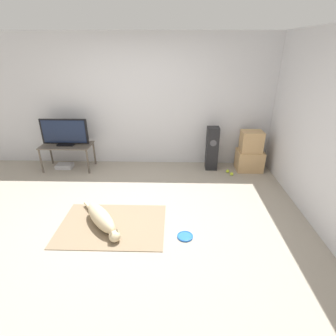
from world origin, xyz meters
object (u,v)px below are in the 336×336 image
dog (102,219)px  frisbee (185,236)px  tv_stand (67,148)px  tennis_ball_near_speaker (232,174)px  game_console (65,166)px  floor_speaker (212,148)px  cardboard_box_lower (249,160)px  tennis_ball_by_boxes (228,171)px  cardboard_box_upper (251,141)px  tv (64,132)px

dog → frisbee: dog is taller
tv_stand → tennis_ball_near_speaker: bearing=-4.4°
game_console → tv_stand: bearing=-6.2°
dog → tv_stand: (-1.16, 1.91, 0.32)m
floor_speaker → game_console: (-3.02, -0.06, -0.40)m
cardboard_box_lower → tv_stand: bearing=-179.5°
dog → tennis_ball_near_speaker: size_ratio=13.62×
tennis_ball_by_boxes → game_console: (-3.33, 0.14, 0.01)m
cardboard_box_upper → tennis_ball_by_boxes: size_ratio=6.15×
tv_stand → tennis_ball_near_speaker: size_ratio=14.87×
frisbee → tv: size_ratio=0.23×
cardboard_box_upper → cardboard_box_lower: bearing=38.2°
tv_stand → game_console: size_ratio=3.04×
frisbee → cardboard_box_lower: (1.35, 2.13, 0.19)m
floor_speaker → tv: size_ratio=0.96×
tv → tennis_ball_near_speaker: 3.35m
cardboard_box_lower → tv: bearing=-179.5°
frisbee → game_console: 3.21m
tv_stand → game_console: tv_stand is taller
tennis_ball_by_boxes → dog: bearing=-139.0°
tv_stand → cardboard_box_lower: bearing=0.5°
dog → floor_speaker: (1.74, 1.98, 0.30)m
tv_stand → tv: (0.00, 0.00, 0.32)m
cardboard_box_lower → tennis_ball_by_boxes: size_ratio=7.67×
frisbee → tennis_ball_near_speaker: 2.08m
dog → tv: size_ratio=0.99×
dog → frisbee: bearing=-9.2°
cardboard_box_upper → tennis_ball_by_boxes: 0.74m
dog → floor_speaker: floor_speaker is taller
tv → tennis_ball_by_boxes: 3.29m
tennis_ball_by_boxes → game_console: size_ratio=0.20×
dog → frisbee: (1.14, -0.19, -0.12)m
tv_stand → tv: 0.32m
floor_speaker → tennis_ball_by_boxes: bearing=-32.9°
cardboard_box_lower → tennis_ball_by_boxes: bearing=-159.8°
tv_stand → game_console: 0.43m
floor_speaker → tv_stand: (-2.89, -0.07, 0.01)m
tv → game_console: bearing=175.1°
dog → tennis_ball_near_speaker: (2.11, 1.66, -0.10)m
dog → tv_stand: bearing=121.2°
dog → cardboard_box_lower: 3.16m
frisbee → tennis_ball_by_boxes: size_ratio=3.22×
tv_stand → game_console: bearing=173.8°
floor_speaker → tv_stand: size_ratio=0.89×
cardboard_box_upper → game_console: cardboard_box_upper is taller
frisbee → cardboard_box_lower: 2.53m
dog → tv: (-1.16, 1.91, 0.63)m
frisbee → tennis_ball_by_boxes: 2.16m
frisbee → tennis_ball_near_speaker: (0.96, 1.84, 0.02)m
dog → tennis_ball_by_boxes: dog is taller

